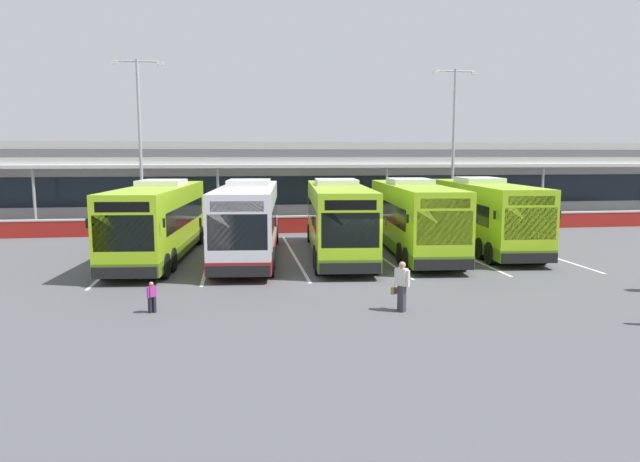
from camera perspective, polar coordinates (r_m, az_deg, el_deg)
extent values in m
plane|color=#4C4C51|center=(23.55, 3.98, -4.75)|extent=(200.00, 200.00, 0.00)
cube|color=#B7B7B2|center=(49.78, -2.61, 4.91)|extent=(70.00, 10.00, 5.50)
cube|color=#19232D|center=(44.81, -1.97, 4.05)|extent=(66.00, 0.08, 2.20)
cube|color=#4C4C51|center=(44.72, -1.98, 7.69)|extent=(68.00, 0.08, 0.60)
cube|color=beige|center=(43.27, -1.76, 6.44)|extent=(67.00, 3.00, 0.24)
cube|color=gray|center=(49.73, -2.63, 8.36)|extent=(70.00, 10.00, 0.50)
cylinder|color=#999999|center=(44.06, -26.39, 2.95)|extent=(0.20, 0.20, 4.20)
cylinder|color=#999999|center=(41.90, -10.03, 3.42)|extent=(0.20, 0.20, 4.20)
cylinder|color=#999999|center=(43.33, 6.62, 3.62)|extent=(0.20, 0.20, 4.20)
cylinder|color=#999999|center=(48.03, 21.10, 3.54)|extent=(0.20, 0.20, 4.20)
cube|color=maroon|center=(37.58, -0.70, 0.63)|extent=(60.00, 0.36, 1.00)
cube|color=#B2B2B2|center=(37.52, -0.70, 1.47)|extent=(60.00, 0.40, 0.10)
cube|color=#9ED11E|center=(28.81, -15.64, 1.07)|extent=(3.63, 12.18, 3.19)
cube|color=#598419|center=(28.98, -15.55, -1.51)|extent=(3.65, 12.20, 0.56)
cube|color=black|center=(29.17, -15.49, 1.64)|extent=(3.44, 9.79, 0.96)
cube|color=black|center=(23.06, -18.84, -0.23)|extent=(2.31, 0.31, 1.40)
cube|color=black|center=(22.95, -18.95, 2.25)|extent=(2.05, 0.27, 0.40)
cube|color=silver|center=(29.65, -15.34, 4.62)|extent=(2.30, 2.97, 0.28)
cube|color=black|center=(23.20, -18.76, -3.94)|extent=(2.45, 0.38, 0.44)
cube|color=black|center=(23.01, -15.15, 0.78)|extent=(0.09, 0.13, 0.36)
cube|color=black|center=(23.79, -22.02, 0.70)|extent=(0.09, 0.13, 0.36)
cylinder|color=black|center=(33.24, -11.84, -0.39)|extent=(0.41, 1.06, 1.04)
cylinder|color=black|center=(33.69, -15.86, -0.41)|extent=(0.41, 1.06, 1.04)
cylinder|color=black|center=(25.66, -14.47, -2.77)|extent=(0.41, 1.06, 1.04)
cylinder|color=black|center=(26.23, -19.60, -2.75)|extent=(0.41, 1.06, 1.04)
cylinder|color=black|center=(24.31, -15.11, -3.36)|extent=(0.41, 1.06, 1.04)
cylinder|color=black|center=(24.92, -20.50, -3.31)|extent=(0.41, 1.06, 1.04)
cube|color=silver|center=(28.26, -7.09, 1.18)|extent=(3.63, 12.18, 3.19)
cube|color=#AD1E1E|center=(28.44, -7.05, -1.46)|extent=(3.65, 12.20, 0.56)
cube|color=black|center=(28.64, -7.05, 1.75)|extent=(3.44, 9.79, 0.96)
cube|color=black|center=(22.36, -8.15, -0.13)|extent=(2.31, 0.31, 1.40)
cube|color=black|center=(22.24, -8.20, 2.42)|extent=(2.05, 0.27, 0.40)
cube|color=silver|center=(29.12, -7.01, 4.79)|extent=(2.30, 2.97, 0.28)
cube|color=black|center=(22.50, -8.11, -3.96)|extent=(2.45, 0.38, 0.44)
cube|color=black|center=(22.58, -4.41, 0.89)|extent=(0.09, 0.13, 0.36)
cube|color=black|center=(22.84, -11.73, 0.83)|extent=(0.09, 0.13, 0.36)
cylinder|color=black|center=(32.94, -4.43, -0.33)|extent=(0.41, 1.06, 1.04)
cylinder|color=black|center=(33.08, -8.57, -0.35)|extent=(0.41, 1.06, 1.04)
cylinder|color=black|center=(25.24, -4.84, -2.73)|extent=(0.41, 1.06, 1.04)
cylinder|color=black|center=(25.42, -10.23, -2.75)|extent=(0.41, 1.06, 1.04)
cylinder|color=black|center=(23.86, -4.94, -3.32)|extent=(0.41, 1.06, 1.04)
cylinder|color=black|center=(24.06, -10.64, -3.34)|extent=(0.41, 1.06, 1.04)
cube|color=#9ED11E|center=(28.64, 1.76, 1.31)|extent=(3.63, 12.18, 3.19)
cube|color=#598419|center=(28.82, 1.75, -1.28)|extent=(3.65, 12.20, 0.56)
cube|color=black|center=(29.02, 1.69, 1.88)|extent=(3.44, 9.79, 0.96)
cube|color=black|center=(22.75, 3.02, 0.07)|extent=(2.31, 0.31, 1.40)
cube|color=black|center=(22.63, 3.04, 2.57)|extent=(2.05, 0.27, 0.40)
cube|color=silver|center=(29.51, 1.61, 4.87)|extent=(2.30, 2.97, 0.28)
cube|color=black|center=(22.88, 3.02, -3.70)|extent=(2.45, 0.38, 0.44)
cube|color=black|center=(23.25, 6.50, 1.06)|extent=(0.09, 0.13, 0.36)
cube|color=black|center=(22.94, -0.69, 1.02)|extent=(0.09, 0.13, 0.36)
cylinder|color=black|center=(33.47, 3.13, -0.19)|extent=(0.41, 1.06, 1.04)
cylinder|color=black|center=(33.30, -0.96, -0.22)|extent=(0.41, 1.06, 1.04)
cylinder|color=black|center=(25.82, 4.99, -2.50)|extent=(0.41, 1.06, 1.04)
cylinder|color=black|center=(25.60, -0.32, -2.56)|extent=(0.41, 1.06, 1.04)
cylinder|color=black|center=(24.46, 5.45, -3.06)|extent=(0.41, 1.06, 1.04)
cylinder|color=black|center=(24.22, -0.16, -3.13)|extent=(0.41, 1.06, 1.04)
cube|color=#9ED11E|center=(29.77, 9.19, 1.46)|extent=(3.63, 12.18, 3.19)
cube|color=#598419|center=(29.94, 9.14, -1.05)|extent=(3.65, 12.20, 0.56)
cube|color=black|center=(30.14, 9.04, 2.00)|extent=(3.44, 9.79, 0.96)
cube|color=black|center=(24.01, 12.20, 0.30)|extent=(2.31, 0.31, 1.40)
cube|color=black|center=(23.90, 12.27, 2.67)|extent=(2.05, 0.27, 0.40)
cube|color=silver|center=(30.62, 8.86, 4.88)|extent=(2.30, 2.97, 0.28)
cube|color=black|center=(24.14, 12.17, -3.27)|extent=(2.45, 0.38, 0.44)
cube|color=black|center=(24.73, 15.26, 1.22)|extent=(0.09, 0.13, 0.36)
cube|color=black|center=(23.97, 8.64, 1.21)|extent=(0.09, 0.13, 0.36)
cylinder|color=black|center=(34.65, 9.47, -0.02)|extent=(0.41, 1.06, 1.04)
cylinder|color=black|center=(34.21, 5.56, -0.05)|extent=(0.41, 1.06, 1.04)
cylinder|color=black|center=(27.17, 13.02, -2.16)|extent=(0.41, 1.06, 1.04)
cylinder|color=black|center=(26.61, 8.07, -2.24)|extent=(0.41, 1.06, 1.04)
cylinder|color=black|center=(25.85, 13.88, -2.68)|extent=(0.41, 1.06, 1.04)
cylinder|color=black|center=(25.26, 8.68, -2.78)|extent=(0.41, 1.06, 1.04)
cube|color=#9ED11E|center=(32.12, 15.89, 1.70)|extent=(3.63, 12.18, 3.19)
cube|color=#598419|center=(32.27, 15.81, -0.62)|extent=(3.65, 12.20, 0.56)
cube|color=black|center=(32.47, 15.68, 2.20)|extent=(3.44, 9.79, 0.96)
cube|color=black|center=(26.58, 20.04, 0.69)|extent=(2.31, 0.31, 1.40)
cube|color=black|center=(26.48, 20.15, 2.84)|extent=(2.05, 0.27, 0.40)
cube|color=silver|center=(32.95, 15.44, 4.88)|extent=(2.30, 2.97, 0.28)
cube|color=black|center=(26.69, 19.99, -2.53)|extent=(2.45, 0.38, 0.44)
cube|color=black|center=(27.46, 22.59, 1.51)|extent=(0.09, 0.13, 0.36)
cube|color=black|center=(26.33, 16.87, 1.53)|extent=(0.09, 0.13, 0.36)
cylinder|color=black|center=(36.98, 15.27, 0.29)|extent=(0.41, 1.06, 1.04)
cylinder|color=black|center=(36.30, 11.68, 0.27)|extent=(0.41, 1.06, 1.04)
cylinder|color=black|center=(29.75, 19.97, -1.60)|extent=(0.41, 1.06, 1.04)
cylinder|color=black|center=(28.90, 15.60, -1.68)|extent=(0.41, 1.06, 1.04)
cylinder|color=black|center=(28.49, 21.06, -2.03)|extent=(0.41, 1.06, 1.04)
cylinder|color=black|center=(27.60, 16.52, -2.13)|extent=(0.41, 1.06, 1.04)
cube|color=silver|center=(29.45, -19.10, -2.67)|extent=(0.14, 13.00, 0.01)
cube|color=silver|center=(28.95, -10.90, -2.56)|extent=(0.14, 13.00, 0.01)
cube|color=silver|center=(29.05, -2.59, -2.39)|extent=(0.14, 13.00, 0.01)
cube|color=silver|center=(29.75, 5.49, -2.18)|extent=(0.14, 13.00, 0.01)
cube|color=silver|center=(31.01, 13.05, -1.95)|extent=(0.14, 13.00, 0.01)
cube|color=silver|center=(32.77, 19.91, -1.71)|extent=(0.14, 13.00, 0.01)
cube|color=#33333D|center=(18.95, 7.97, -6.53)|extent=(0.23, 0.22, 0.84)
cube|color=#33333D|center=(18.76, 8.18, -6.67)|extent=(0.23, 0.22, 0.84)
cube|color=silver|center=(18.70, 8.11, -4.51)|extent=(0.39, 0.40, 0.56)
cube|color=silver|center=(18.82, 7.55, -4.51)|extent=(0.13, 0.13, 0.54)
cube|color=silver|center=(18.59, 8.68, -4.69)|extent=(0.13, 0.13, 0.54)
sphere|color=tan|center=(18.62, 8.13, -3.34)|extent=(0.22, 0.22, 0.22)
cube|color=olive|center=(18.98, 7.38, -5.84)|extent=(0.29, 0.27, 0.22)
cylinder|color=olive|center=(18.94, 7.39, -5.31)|extent=(0.02, 0.02, 0.16)
cube|color=black|center=(19.27, -16.44, -7.01)|extent=(0.14, 0.14, 0.52)
cube|color=black|center=(19.28, -16.06, -6.99)|extent=(0.14, 0.14, 0.52)
cube|color=#A32D89|center=(19.17, -16.30, -5.75)|extent=(0.24, 0.25, 0.35)
cube|color=#A32D89|center=(19.09, -16.61, -5.87)|extent=(0.08, 0.08, 0.33)
cube|color=#A32D89|center=(19.26, -15.98, -5.73)|extent=(0.08, 0.08, 0.33)
sphere|color=tan|center=(19.12, -16.32, -5.04)|extent=(0.14, 0.14, 0.14)
cylinder|color=#9E9EA3|center=(39.08, -17.32, 7.91)|extent=(0.20, 0.20, 11.00)
cylinder|color=#9E9EA3|center=(39.51, -17.63, 15.68)|extent=(2.80, 0.10, 0.10)
cube|color=silver|center=(39.74, -19.69, 15.40)|extent=(0.44, 0.28, 0.20)
cube|color=silver|center=(39.31, -15.53, 15.65)|extent=(0.44, 0.28, 0.20)
cylinder|color=#9E9EA3|center=(42.71, 13.03, 7.99)|extent=(0.20, 0.20, 11.00)
cylinder|color=#9E9EA3|center=(43.10, 13.24, 15.11)|extent=(2.80, 0.10, 0.10)
cube|color=silver|center=(42.61, 11.42, 15.12)|extent=(0.44, 0.28, 0.20)
cube|color=silver|center=(43.61, 15.01, 14.83)|extent=(0.44, 0.28, 0.20)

